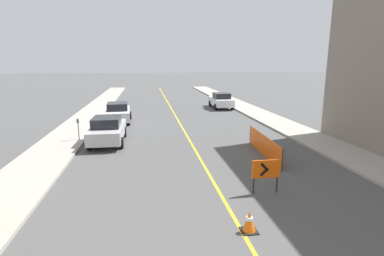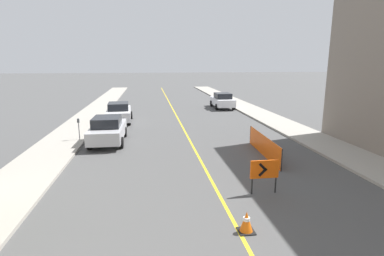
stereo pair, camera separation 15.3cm
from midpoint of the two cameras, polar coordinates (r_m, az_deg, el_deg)
lane_stripe at (r=24.14m, az=-2.70°, el=1.20°), size 0.12×66.53×0.01m
sidewalk_left at (r=24.54m, az=-20.65°, el=0.74°), size 2.66×66.53×0.13m
sidewalk_right at (r=26.04m, az=14.19°, el=1.80°), size 2.66×66.53×0.13m
traffic_cone_fifth at (r=8.97m, az=10.35°, el=-17.13°), size 0.46×0.46×0.61m
arrow_barricade_primary at (r=11.21m, az=13.53°, el=-7.84°), size 1.06×0.09×1.27m
safety_mesh_fence at (r=15.82m, az=13.26°, el=-3.23°), size 0.28×4.79×1.04m
parked_car_curb_near at (r=18.34m, az=-16.02°, el=-0.34°), size 1.94×4.33×1.59m
parked_car_curb_mid at (r=24.50m, az=-14.08°, el=2.89°), size 2.02×4.39×1.59m
parked_car_curb_far at (r=31.46m, az=5.41°, el=5.25°), size 1.93×4.31×1.59m
parking_meter_far_curb at (r=19.13m, az=-21.10°, el=0.60°), size 0.12×0.11×1.31m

